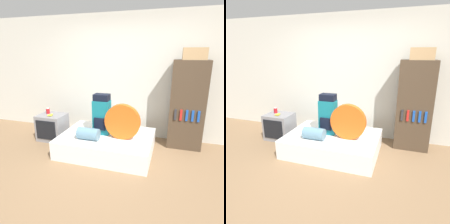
# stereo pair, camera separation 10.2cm
# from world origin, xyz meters

# --- Properties ---
(ground_plane) EXTENTS (16.00, 16.00, 0.00)m
(ground_plane) POSITION_xyz_m (0.00, 0.00, 0.00)
(ground_plane) COLOR #846647
(wall_back) EXTENTS (8.00, 0.05, 2.60)m
(wall_back) POSITION_xyz_m (0.00, 1.83, 1.30)
(wall_back) COLOR silver
(wall_back) RESTS_ON ground_plane
(bed) EXTENTS (1.68, 1.21, 0.34)m
(bed) POSITION_xyz_m (-0.07, 0.86, 0.17)
(bed) COLOR white
(bed) RESTS_ON ground_plane
(backpack) EXTENTS (0.30, 0.24, 0.75)m
(backpack) POSITION_xyz_m (-0.19, 0.91, 0.70)
(backpack) COLOR #14707F
(backpack) RESTS_ON bed
(tent_bag) EXTENTS (0.63, 0.10, 0.63)m
(tent_bag) POSITION_xyz_m (0.24, 0.78, 0.66)
(tent_bag) COLOR #E05B19
(tent_bag) RESTS_ON bed
(sleeping_roll) EXTENTS (0.38, 0.21, 0.21)m
(sleeping_roll) POSITION_xyz_m (-0.32, 0.57, 0.45)
(sleeping_roll) COLOR #5B849E
(sleeping_roll) RESTS_ON bed
(television) EXTENTS (0.55, 0.49, 0.55)m
(television) POSITION_xyz_m (-1.38, 1.07, 0.27)
(television) COLOR gray
(television) RESTS_ON ground_plane
(canister) EXTENTS (0.08, 0.08, 0.12)m
(canister) POSITION_xyz_m (-1.50, 1.13, 0.61)
(canister) COLOR #B2191E
(canister) RESTS_ON television
(banana_bunch) EXTENTS (0.11, 0.15, 0.03)m
(banana_bunch) POSITION_xyz_m (-1.36, 1.01, 0.56)
(banana_bunch) COLOR yellow
(banana_bunch) RESTS_ON television
(bookshelf) EXTENTS (0.63, 0.41, 1.69)m
(bookshelf) POSITION_xyz_m (1.32, 1.53, 0.84)
(bookshelf) COLOR #473828
(bookshelf) RESTS_ON ground_plane
(cardboard_box) EXTENTS (0.40, 0.31, 0.21)m
(cardboard_box) POSITION_xyz_m (1.35, 1.51, 1.79)
(cardboard_box) COLOR tan
(cardboard_box) RESTS_ON bookshelf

